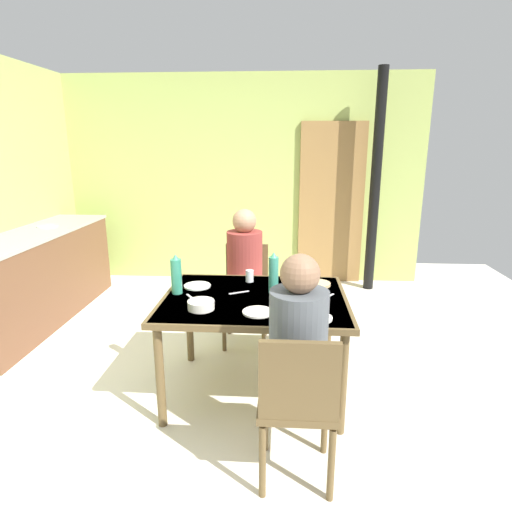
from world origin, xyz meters
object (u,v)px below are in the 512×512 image
chair_far_diner (246,287)px  water_bottle_green_far (274,274)px  kitchen_counter (35,277)px  person_far_diner (245,261)px  water_bottle_green_near (176,275)px  person_near_diner (298,336)px  dining_table (255,307)px  chair_near_diner (298,400)px  serving_bowl_center (201,305)px

chair_far_diner → water_bottle_green_far: bearing=109.0°
kitchen_counter → water_bottle_green_far: bearing=-23.7°
chair_far_diner → person_far_diner: bearing=90.0°
kitchen_counter → water_bottle_green_near: 2.08m
person_near_diner → water_bottle_green_near: bearing=137.7°
dining_table → water_bottle_green_near: water_bottle_green_near is taller
water_bottle_green_far → chair_near_diner: bearing=-81.0°
kitchen_counter → chair_far_diner: (2.13, -0.30, 0.05)m
person_far_diner → water_bottle_green_far: bearing=112.9°
kitchen_counter → chair_near_diner: bearing=-38.0°
person_near_diner → serving_bowl_center: bearing=141.8°
water_bottle_green_near → person_far_diner: bearing=58.1°
water_bottle_green_near → serving_bowl_center: size_ratio=1.65×
person_near_diner → water_bottle_green_far: bearing=100.5°
water_bottle_green_near → chair_near_diner: bearing=-47.1°
chair_far_diner → person_near_diner: size_ratio=1.13×
person_far_diner → kitchen_counter: bearing=-11.6°
kitchen_counter → water_bottle_green_near: (1.72, -1.10, 0.41)m
chair_far_diner → chair_near_diner: bearing=103.6°
kitchen_counter → dining_table: (2.27, -1.14, 0.20)m
water_bottle_green_near → person_near_diner: bearing=-42.3°
water_bottle_green_far → water_bottle_green_near: bearing=-175.7°
person_far_diner → serving_bowl_center: size_ratio=4.53×
dining_table → serving_bowl_center: size_ratio=7.39×
chair_near_diner → water_bottle_green_far: size_ratio=2.96×
dining_table → chair_far_diner: chair_far_diner is taller
dining_table → water_bottle_green_far: water_bottle_green_far is taller
dining_table → water_bottle_green_near: (-0.55, 0.04, 0.20)m
chair_near_diner → person_far_diner: bearing=104.7°
chair_near_diner → chair_far_diner: 1.73m
dining_table → water_bottle_green_near: 0.58m
chair_near_diner → water_bottle_green_near: water_bottle_green_near is taller
serving_bowl_center → person_near_diner: bearing=-38.2°
water_bottle_green_far → serving_bowl_center: bearing=-143.8°
chair_near_diner → water_bottle_green_far: bearing=99.0°
chair_far_diner → person_far_diner: (-0.00, -0.14, 0.28)m
water_bottle_green_far → chair_far_diner: bearing=109.0°
person_far_diner → water_bottle_green_near: size_ratio=2.75×
person_near_diner → person_far_diner: (-0.41, 1.41, 0.00)m
dining_table → chair_far_diner: (-0.13, 0.84, -0.16)m
chair_near_diner → serving_bowl_center: bearing=134.5°
kitchen_counter → water_bottle_green_far: (2.39, -1.05, 0.41)m
chair_far_diner → serving_bowl_center: 1.12m
chair_near_diner → person_near_diner: (-0.00, 0.14, 0.28)m
chair_far_diner → water_bottle_green_near: size_ratio=3.10×
water_bottle_green_far → serving_bowl_center: size_ratio=1.73×
kitchen_counter → chair_near_diner: size_ratio=2.51×
water_bottle_green_near → kitchen_counter: bearing=147.4°
kitchen_counter → water_bottle_green_near: water_bottle_green_near is taller
chair_far_diner → water_bottle_green_far: (0.26, -0.75, 0.36)m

